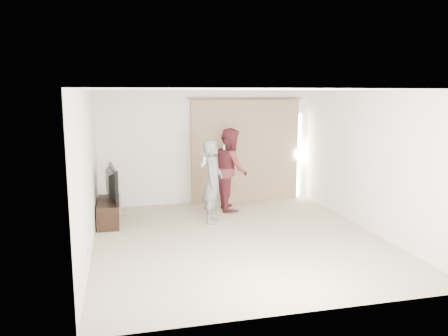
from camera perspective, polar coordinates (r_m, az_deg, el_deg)
The scene contains 10 objects.
floor at distance 7.86m, azimuth 1.92°, elevation -9.19°, with size 5.50×5.50×0.00m, color beige.
wall_back at distance 10.19m, azimuth -2.13°, elevation 2.67°, with size 5.00×0.04×2.60m, color white.
wall_left at distance 7.30m, azimuth -17.31°, elevation -0.57°, with size 0.04×5.50×2.60m.
ceiling at distance 7.44m, azimuth 2.03°, elevation 10.11°, with size 5.00×5.50×0.01m, color white.
curtain at distance 10.36m, azimuth 2.91°, elevation 2.23°, with size 2.80×0.11×2.46m.
tv_console at distance 8.99m, azimuth -14.85°, elevation -5.57°, with size 0.41×1.19×0.46m, color black.
tv at distance 8.86m, azimuth -15.01°, elevation -2.00°, with size 1.19×0.16×0.68m, color black.
scratching_post at distance 9.72m, azimuth -13.77°, elevation -4.76°, with size 0.31×0.31×0.41m.
person_man at distance 8.64m, azimuth -1.50°, elevation -1.76°, with size 0.61×0.72×1.66m.
person_woman at distance 9.61m, azimuth 0.90°, elevation -0.13°, with size 0.75×0.93×1.81m.
Camera 1 is at (-1.98, -7.17, 2.54)m, focal length 35.00 mm.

